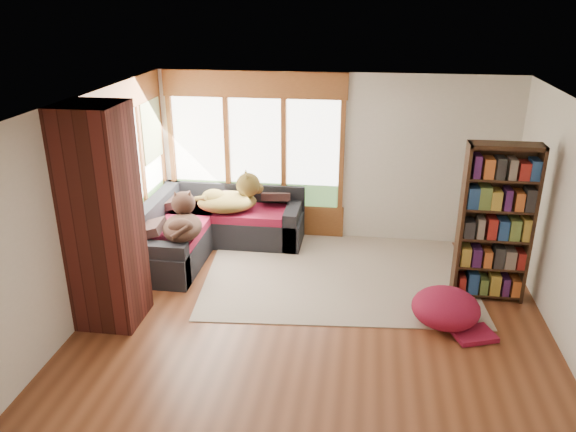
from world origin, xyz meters
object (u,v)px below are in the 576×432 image
(bookshelf, at_px, (495,224))
(dog_brindle, at_px, (183,220))
(area_rug, at_px, (338,272))
(sectional_sofa, at_px, (198,231))
(pouf, at_px, (446,307))
(brick_chimney, at_px, (103,218))
(dog_tan, at_px, (232,196))

(bookshelf, bearing_deg, dog_brindle, 177.90)
(area_rug, relative_size, bookshelf, 1.79)
(sectional_sofa, distance_m, pouf, 3.85)
(brick_chimney, xyz_separation_m, sectional_sofa, (0.45, 2.05, -1.00))
(dog_tan, relative_size, dog_brindle, 1.11)
(bookshelf, height_order, pouf, bookshelf)
(brick_chimney, distance_m, dog_brindle, 1.49)
(bookshelf, bearing_deg, sectional_sofa, 167.83)
(bookshelf, bearing_deg, dog_tan, 162.74)
(brick_chimney, bearing_deg, dog_brindle, 70.23)
(brick_chimney, xyz_separation_m, pouf, (3.94, 0.42, -1.07))
(sectional_sofa, relative_size, area_rug, 0.60)
(dog_brindle, bearing_deg, pouf, -117.18)
(sectional_sofa, bearing_deg, dog_tan, 25.42)
(area_rug, distance_m, pouf, 1.77)
(pouf, bearing_deg, dog_brindle, 165.56)
(pouf, bearing_deg, dog_tan, 148.17)
(pouf, bearing_deg, brick_chimney, -173.89)
(sectional_sofa, height_order, pouf, sectional_sofa)
(brick_chimney, xyz_separation_m, dog_tan, (0.94, 2.28, -0.50))
(brick_chimney, xyz_separation_m, area_rug, (2.61, 1.57, -1.29))
(bookshelf, xyz_separation_m, dog_brindle, (-4.07, 0.15, -0.24))
(brick_chimney, relative_size, dog_brindle, 2.73)
(brick_chimney, height_order, dog_brindle, brick_chimney)
(brick_chimney, bearing_deg, dog_tan, 67.72)
(dog_tan, height_order, dog_brindle, dog_tan)
(dog_tan, bearing_deg, bookshelf, -33.10)
(brick_chimney, distance_m, dog_tan, 2.52)
(brick_chimney, height_order, bookshelf, brick_chimney)
(sectional_sofa, bearing_deg, brick_chimney, -102.68)
(pouf, xyz_separation_m, dog_tan, (-3.00, 1.86, 0.57))
(brick_chimney, bearing_deg, pouf, 6.11)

